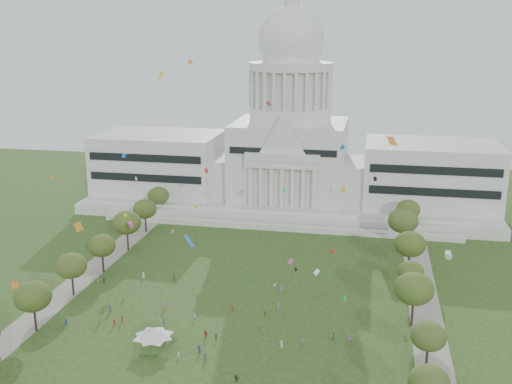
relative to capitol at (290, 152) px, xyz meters
The scene contains 30 objects.
ground 115.76m from the capitol, 90.00° to the right, with size 400.00×400.00×0.00m, color #2C441B.
capitol is the anchor object (origin of this frame).
path_left 98.93m from the capitol, 119.87° to the right, with size 8.00×160.00×0.04m, color gray.
path_right 98.93m from the capitol, 60.13° to the right, with size 8.00×160.00×0.04m, color gray.
row_tree_r_0 141.31m from the capitol, 71.35° to the right, with size 7.67×7.67×10.91m.
row_tree_l_1 125.32m from the capitol, 110.71° to the right, with size 8.86×8.86×12.59m.
row_tree_r_1 125.12m from the capitol, 68.16° to the right, with size 7.58×7.58×10.78m.
row_tree_l_2 107.19m from the capitol, 115.07° to the right, with size 8.42×8.42×11.97m.
row_tree_r_2 106.56m from the capitol, 65.33° to the right, with size 9.55×9.55×13.58m.
row_tree_l_3 92.14m from the capitol, 118.96° to the right, with size 8.12×8.12×11.55m.
row_tree_r_3 91.98m from the capitol, 60.70° to the right, with size 7.01×7.01×9.98m.
row_tree_l_4 76.50m from the capitol, 125.78° to the right, with size 9.29×9.29×13.21m.
row_tree_r_4 78.81m from the capitol, 54.84° to the right, with size 9.19×9.19×13.06m.
row_tree_l_5 63.64m from the capitol, 136.72° to the right, with size 8.33×8.33×11.85m.
row_tree_r_5 62.67m from the capitol, 44.94° to the right, with size 9.82×9.82×13.96m.
row_tree_l_6 54.69m from the capitol, 152.45° to the right, with size 8.19×8.19×11.64m.
row_tree_r_6 54.32m from the capitol, 28.99° to the right, with size 8.42×8.42×11.97m.
event_tent 120.75m from the capitol, 96.55° to the right, with size 10.45×10.45×5.20m.
person_0 112.95m from the capitol, 74.47° to the right, with size 0.81×0.53×1.66m, color #994C8C.
person_2 112.18m from the capitol, 76.30° to the right, with size 0.96×0.59×1.98m, color olive.
person_3 109.53m from the capitol, 85.28° to the right, with size 1.28×0.66×1.98m, color #4C4C51.
person_4 114.23m from the capitol, 90.39° to the right, with size 0.97×0.53×1.65m, color #4C4C51.
person_5 113.65m from the capitol, 91.75° to the right, with size 1.52×0.60×1.64m, color #B21E1E.
person_7 123.57m from the capitol, 93.19° to the right, with size 0.54×0.39×1.48m, color silver.
person_8 105.60m from the capitol, 94.89° to the right, with size 0.79×0.49×1.63m, color silver.
person_9 114.45m from the capitol, 80.06° to the right, with size 0.99×0.51×1.54m, color #994C8C.
person_10 100.99m from the capitol, 85.20° to the right, with size 0.88×0.48×1.50m, color #B21E1E.
person_11 129.95m from the capitol, 86.52° to the right, with size 1.39×0.55×1.50m, color #26262B.
distant_crowd 102.88m from the capitol, 98.78° to the right, with size 62.54×42.87×1.93m.
kite_swarm 106.81m from the capitol, 88.84° to the right, with size 87.28×100.71×60.36m.
Camera 1 is at (32.85, -119.49, 69.73)m, focal length 42.00 mm.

